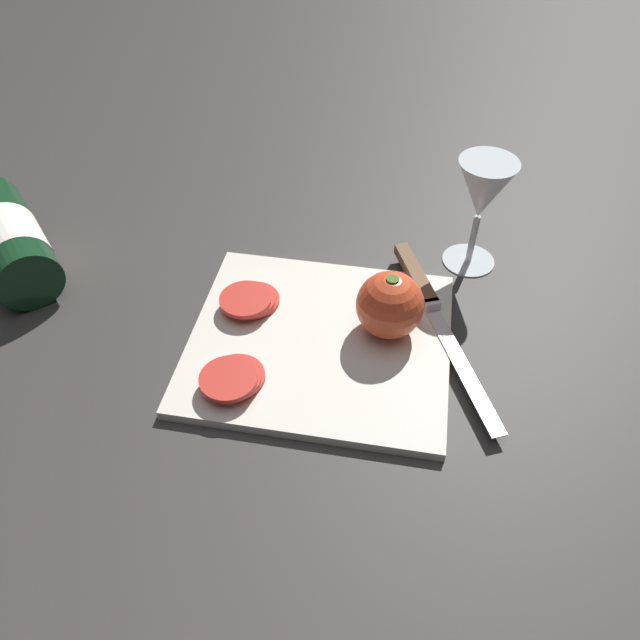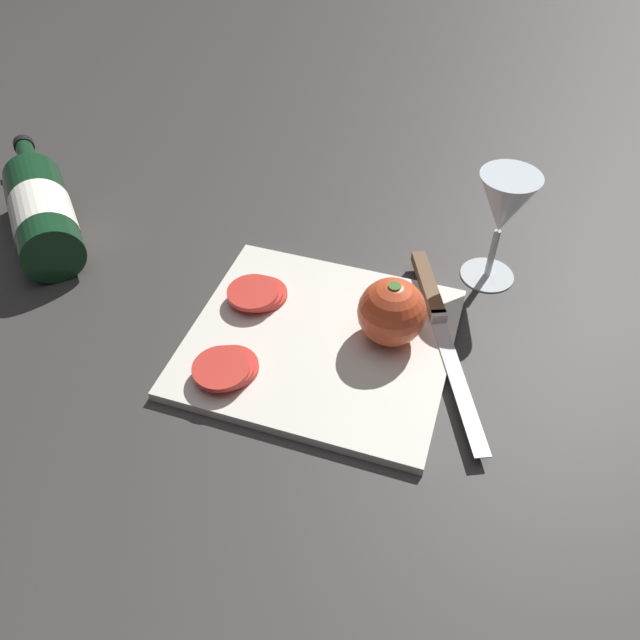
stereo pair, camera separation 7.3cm
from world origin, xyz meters
name	(u,v)px [view 1 (the left image)]	position (x,y,z in m)	size (l,w,h in m)	color
ground_plane	(353,350)	(0.00, 0.00, 0.00)	(3.00, 3.00, 0.00)	#383533
cutting_board	(320,341)	(0.04, 0.00, 0.01)	(0.31, 0.28, 0.01)	silver
wine_bottle	(8,237)	(0.49, -0.09, 0.04)	(0.26, 0.28, 0.08)	#14381E
wine_glass	(482,195)	(-0.14, -0.19, 0.11)	(0.08, 0.08, 0.16)	silver
whole_tomato	(390,305)	(-0.04, -0.03, 0.05)	(0.08, 0.08, 0.08)	#DB4C28
knife	(424,292)	(-0.08, -0.10, 0.02)	(0.15, 0.30, 0.01)	silver
tomato_slice_stack_near	(232,378)	(0.13, 0.09, 0.02)	(0.07, 0.08, 0.02)	red
tomato_slice_stack_far	(250,300)	(0.14, -0.04, 0.02)	(0.07, 0.08, 0.02)	red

